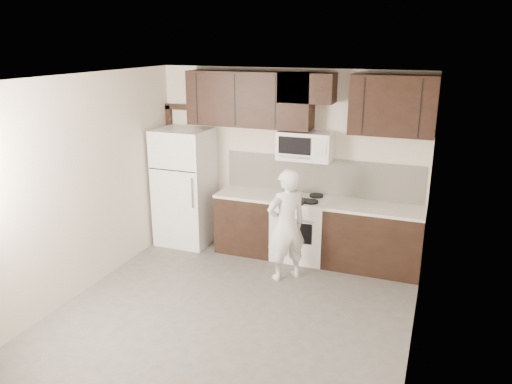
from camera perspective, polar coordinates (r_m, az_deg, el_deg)
The scene contains 14 objects.
floor at distance 5.93m, azimuth -3.19°, elevation -14.24°, with size 4.50×4.50×0.00m, color #4D4B48.
back_wall at distance 7.39m, azimuth 3.73°, elevation 3.47°, with size 4.00×4.00×0.00m, color beige.
ceiling at distance 5.09m, azimuth -3.70°, elevation 12.74°, with size 4.50×4.50×0.00m, color white.
counter_run at distance 7.22m, azimuth 7.44°, elevation -4.41°, with size 2.95×0.64×0.91m.
stove at distance 7.29m, azimuth 5.12°, elevation -4.09°, with size 0.76×0.66×0.94m.
backsplash at distance 7.29m, azimuth 7.43°, elevation 1.81°, with size 2.90×0.02×0.54m, color beige.
upper_cabinets at distance 7.00m, azimuth 5.09°, elevation 10.44°, with size 3.48×0.35×0.78m.
microwave at distance 7.06m, azimuth 5.64°, elevation 5.29°, with size 0.76×0.42×0.40m.
refrigerator at distance 7.77m, azimuth -8.12°, elevation 0.59°, with size 0.80×0.76×1.80m.
door_trim at distance 8.13m, azimuth -9.43°, elevation 3.80°, with size 0.50×0.08×2.12m.
saucepan at distance 7.03m, azimuth 3.51°, elevation -0.37°, with size 0.31×0.18×0.17m.
baking_tray at distance 7.01m, azimuth 4.17°, elevation -0.94°, with size 0.40×0.30×0.02m, color black.
pizza at distance 7.00m, azimuth 4.18°, elevation -0.78°, with size 0.27×0.27×0.02m, color beige.
person at distance 6.54m, azimuth 3.49°, elevation -3.79°, with size 0.55×0.36×1.51m, color white.
Camera 1 is at (2.10, -4.62, 3.08)m, focal length 35.00 mm.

